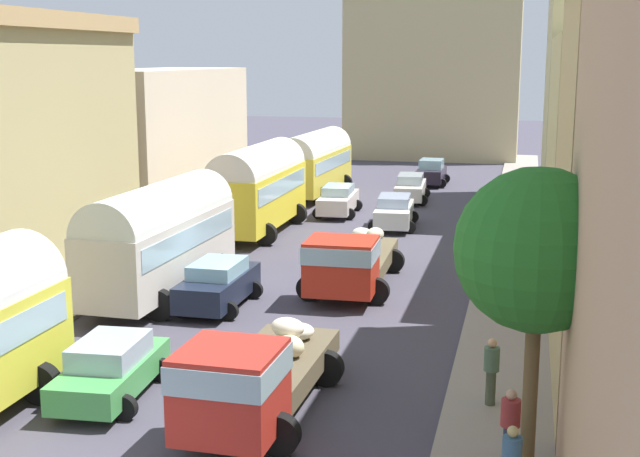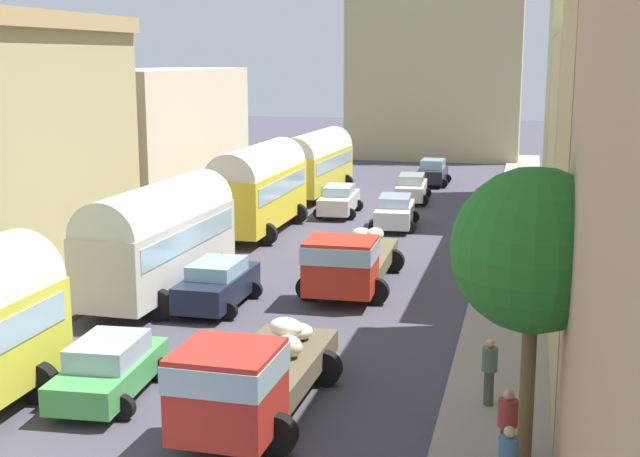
{
  "view_description": "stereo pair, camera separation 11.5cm",
  "coord_description": "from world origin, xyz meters",
  "px_view_note": "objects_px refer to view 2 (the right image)",
  "views": [
    {
      "loc": [
        7.64,
        -11.15,
        8.16
      ],
      "look_at": [
        0.0,
        20.53,
        1.64
      ],
      "focal_mm": 48.38,
      "sensor_mm": 36.0,
      "label": 1
    },
    {
      "loc": [
        7.76,
        -11.12,
        8.16
      ],
      "look_at": [
        0.0,
        20.53,
        1.64
      ],
      "focal_mm": 48.38,
      "sensor_mm": 36.0,
      "label": 2
    }
  ],
  "objects_px": {
    "car_2": "(433,173)",
    "parked_bus_3": "(316,161)",
    "car_5": "(339,200)",
    "car_1": "(411,188)",
    "car_0": "(395,211)",
    "car_3": "(109,368)",
    "cargo_truck_0": "(250,375)",
    "cargo_truck_1": "(350,260)",
    "pedestrian_1": "(489,370)",
    "parked_bus_1": "(160,235)",
    "car_4": "(218,284)",
    "parked_bus_2": "(259,185)",
    "pedestrian_0": "(507,426)"
  },
  "relations": [
    {
      "from": "car_2",
      "to": "parked_bus_3",
      "type": "bearing_deg",
      "value": -135.24
    },
    {
      "from": "car_2",
      "to": "car_5",
      "type": "distance_m",
      "value": 12.3
    },
    {
      "from": "parked_bus_3",
      "to": "car_1",
      "type": "distance_m",
      "value": 5.93
    },
    {
      "from": "car_1",
      "to": "car_2",
      "type": "xyz_separation_m",
      "value": [
        0.45,
        6.67,
        0.04
      ]
    },
    {
      "from": "car_2",
      "to": "car_0",
      "type": "bearing_deg",
      "value": -90.74
    },
    {
      "from": "car_3",
      "to": "car_5",
      "type": "height_order",
      "value": "car_5"
    },
    {
      "from": "car_0",
      "to": "car_1",
      "type": "relative_size",
      "value": 1.0
    },
    {
      "from": "parked_bus_3",
      "to": "car_0",
      "type": "xyz_separation_m",
      "value": [
        6.02,
        -8.33,
        -1.32
      ]
    },
    {
      "from": "cargo_truck_0",
      "to": "cargo_truck_1",
      "type": "height_order",
      "value": "cargo_truck_0"
    },
    {
      "from": "pedestrian_1",
      "to": "car_2",
      "type": "bearing_deg",
      "value": 98.52
    },
    {
      "from": "parked_bus_1",
      "to": "car_1",
      "type": "bearing_deg",
      "value": 75.43
    },
    {
      "from": "cargo_truck_0",
      "to": "car_0",
      "type": "bearing_deg",
      "value": 90.97
    },
    {
      "from": "parked_bus_1",
      "to": "car_5",
      "type": "height_order",
      "value": "parked_bus_1"
    },
    {
      "from": "parked_bus_3",
      "to": "cargo_truck_1",
      "type": "distance_m",
      "value": 21.2
    },
    {
      "from": "parked_bus_1",
      "to": "parked_bus_3",
      "type": "bearing_deg",
      "value": 90.21
    },
    {
      "from": "parked_bus_3",
      "to": "car_4",
      "type": "height_order",
      "value": "parked_bus_3"
    },
    {
      "from": "parked_bus_1",
      "to": "car_4",
      "type": "bearing_deg",
      "value": -18.52
    },
    {
      "from": "parked_bus_2",
      "to": "car_1",
      "type": "xyz_separation_m",
      "value": [
        5.75,
        10.56,
        -1.5
      ]
    },
    {
      "from": "parked_bus_2",
      "to": "pedestrian_0",
      "type": "relative_size",
      "value": 4.75
    },
    {
      "from": "cargo_truck_0",
      "to": "car_3",
      "type": "xyz_separation_m",
      "value": [
        -3.84,
        0.76,
        -0.46
      ]
    },
    {
      "from": "car_0",
      "to": "car_2",
      "type": "height_order",
      "value": "car_2"
    },
    {
      "from": "cargo_truck_1",
      "to": "car_4",
      "type": "distance_m",
      "value": 4.84
    },
    {
      "from": "car_1",
      "to": "car_2",
      "type": "height_order",
      "value": "car_2"
    },
    {
      "from": "cargo_truck_1",
      "to": "car_3",
      "type": "height_order",
      "value": "cargo_truck_1"
    },
    {
      "from": "parked_bus_3",
      "to": "cargo_truck_0",
      "type": "relative_size",
      "value": 1.28
    },
    {
      "from": "pedestrian_1",
      "to": "parked_bus_1",
      "type": "bearing_deg",
      "value": 147.63
    },
    {
      "from": "cargo_truck_0",
      "to": "cargo_truck_1",
      "type": "xyz_separation_m",
      "value": [
        -0.14,
        11.55,
        -0.03
      ]
    },
    {
      "from": "car_4",
      "to": "car_5",
      "type": "distance_m",
      "value": 17.52
    },
    {
      "from": "car_1",
      "to": "car_3",
      "type": "height_order",
      "value": "car_1"
    },
    {
      "from": "parked_bus_1",
      "to": "car_0",
      "type": "relative_size",
      "value": 1.87
    },
    {
      "from": "car_3",
      "to": "pedestrian_1",
      "type": "xyz_separation_m",
      "value": [
        8.99,
        1.39,
        0.26
      ]
    },
    {
      "from": "car_1",
      "to": "car_5",
      "type": "xyz_separation_m",
      "value": [
        -3.11,
        -5.1,
        0.0
      ]
    },
    {
      "from": "car_4",
      "to": "pedestrian_1",
      "type": "relative_size",
      "value": 2.36
    },
    {
      "from": "car_1",
      "to": "car_0",
      "type": "bearing_deg",
      "value": -88.05
    },
    {
      "from": "car_4",
      "to": "car_5",
      "type": "height_order",
      "value": "car_4"
    },
    {
      "from": "car_1",
      "to": "pedestrian_0",
      "type": "xyz_separation_m",
      "value": [
        6.31,
        -32.17,
        0.2
      ]
    },
    {
      "from": "cargo_truck_1",
      "to": "car_5",
      "type": "relative_size",
      "value": 1.71
    },
    {
      "from": "cargo_truck_1",
      "to": "car_2",
      "type": "bearing_deg",
      "value": 90.16
    },
    {
      "from": "cargo_truck_0",
      "to": "car_0",
      "type": "height_order",
      "value": "cargo_truck_0"
    },
    {
      "from": "car_0",
      "to": "car_3",
      "type": "xyz_separation_m",
      "value": [
        -3.44,
        -22.69,
        -0.06
      ]
    },
    {
      "from": "car_1",
      "to": "pedestrian_1",
      "type": "distance_m",
      "value": 29.69
    },
    {
      "from": "car_3",
      "to": "car_4",
      "type": "bearing_deg",
      "value": 91.07
    },
    {
      "from": "parked_bus_1",
      "to": "parked_bus_3",
      "type": "distance_m",
      "value": 22.35
    },
    {
      "from": "car_1",
      "to": "pedestrian_1",
      "type": "height_order",
      "value": "pedestrian_1"
    },
    {
      "from": "parked_bus_2",
      "to": "car_0",
      "type": "distance_m",
      "value": 6.78
    },
    {
      "from": "parked_bus_2",
      "to": "pedestrian_0",
      "type": "distance_m",
      "value": 24.78
    },
    {
      "from": "parked_bus_2",
      "to": "car_5",
      "type": "bearing_deg",
      "value": 64.25
    },
    {
      "from": "cargo_truck_0",
      "to": "car_1",
      "type": "bearing_deg",
      "value": 91.21
    },
    {
      "from": "parked_bus_1",
      "to": "car_4",
      "type": "xyz_separation_m",
      "value": [
        2.35,
        -0.79,
        -1.39
      ]
    },
    {
      "from": "car_0",
      "to": "car_5",
      "type": "xyz_separation_m",
      "value": [
        -3.37,
        2.71,
        -0.01
      ]
    }
  ]
}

